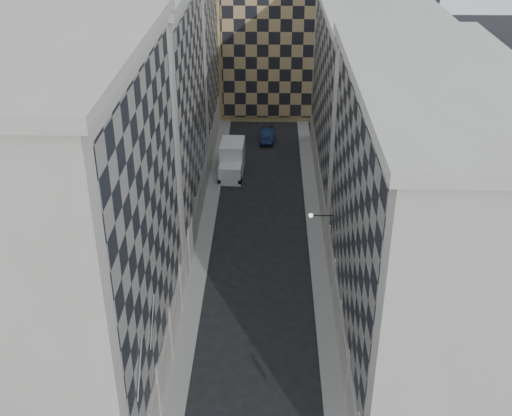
# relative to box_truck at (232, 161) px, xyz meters

# --- Properties ---
(sidewalk_west) EXTENTS (1.50, 100.00, 0.15)m
(sidewalk_west) POSITION_rel_box_truck_xyz_m (-1.81, -14.84, -1.44)
(sidewalk_west) COLOR gray
(sidewalk_west) RESTS_ON ground
(sidewalk_east) EXTENTS (1.50, 100.00, 0.15)m
(sidewalk_east) POSITION_rel_box_truck_xyz_m (8.69, -14.84, -1.44)
(sidewalk_east) COLOR gray
(sidewalk_east) RESTS_ON ground
(bldg_left_a) EXTENTS (10.80, 22.80, 23.70)m
(bldg_left_a) POSITION_rel_box_truck_xyz_m (-7.44, -33.84, 10.31)
(bldg_left_a) COLOR #A49D94
(bldg_left_a) RESTS_ON ground
(bldg_left_b) EXTENTS (10.80, 22.80, 22.70)m
(bldg_left_b) POSITION_rel_box_truck_xyz_m (-7.44, -11.84, 9.81)
(bldg_left_b) COLOR #99968E
(bldg_left_b) RESTS_ON ground
(bldg_left_c) EXTENTS (10.80, 22.80, 21.70)m
(bldg_left_c) POSITION_rel_box_truck_xyz_m (-7.44, 10.16, 9.31)
(bldg_left_c) COLOR #A49D94
(bldg_left_c) RESTS_ON ground
(bldg_right_a) EXTENTS (10.80, 26.80, 20.70)m
(bldg_right_a) POSITION_rel_box_truck_xyz_m (14.32, -29.84, 8.81)
(bldg_right_a) COLOR #ADA69E
(bldg_right_a) RESTS_ON ground
(bldg_right_b) EXTENTS (10.80, 28.80, 19.70)m
(bldg_right_b) POSITION_rel_box_truck_xyz_m (14.34, -2.84, 8.33)
(bldg_right_b) COLOR #ADA69E
(bldg_right_b) RESTS_ON ground
(tan_block) EXTENTS (16.80, 14.80, 18.80)m
(tan_block) POSITION_rel_box_truck_xyz_m (5.44, 23.06, 7.92)
(tan_block) COLOR tan
(tan_block) RESTS_ON ground
(flagpoles_left) EXTENTS (0.10, 6.33, 2.33)m
(flagpoles_left) POSITION_rel_box_truck_xyz_m (-2.46, -38.84, 6.48)
(flagpoles_left) COLOR gray
(flagpoles_left) RESTS_ON ground
(bracket_lamp) EXTENTS (1.98, 0.36, 0.36)m
(bracket_lamp) POSITION_rel_box_truck_xyz_m (7.82, -20.84, 4.68)
(bracket_lamp) COLOR black
(bracket_lamp) RESTS_ON ground
(box_truck) EXTENTS (2.78, 6.42, 3.48)m
(box_truck) POSITION_rel_box_truck_xyz_m (0.00, 0.00, 0.00)
(box_truck) COLOR silver
(box_truck) RESTS_ON ground
(dark_car) EXTENTS (1.78, 4.78, 1.56)m
(dark_car) POSITION_rel_box_truck_xyz_m (3.94, 9.54, -0.73)
(dark_car) COLOR #0F1C39
(dark_car) RESTS_ON ground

